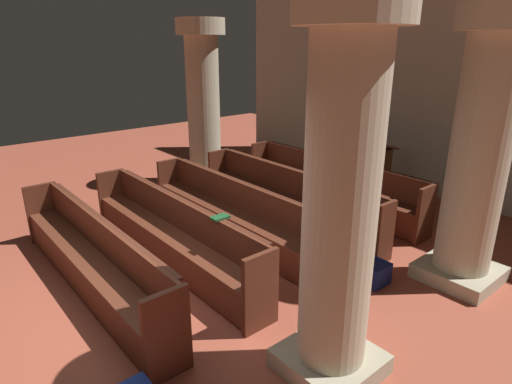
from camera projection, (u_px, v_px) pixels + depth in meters
ground_plane at (131, 313)px, 4.65m from camera, size 19.20×19.20×0.00m
back_wall at (442, 72)px, 7.61m from camera, size 10.00×0.16×4.50m
pew_row_0 at (330, 182)px, 7.48m from camera, size 3.68×0.47×0.85m
pew_row_1 at (286, 195)px, 6.84m from camera, size 3.68×0.46×0.85m
pew_row_2 at (234, 211)px, 6.21m from camera, size 3.68×0.46×0.85m
pew_row_3 at (171, 230)px, 5.58m from camera, size 3.68×0.47×0.85m
pew_row_4 at (91, 255)px, 4.94m from camera, size 3.68×0.46×0.85m
pillar_aisle_side at (481, 148)px, 4.78m from camera, size 0.92×0.92×3.18m
pillar_far_side at (203, 101)px, 8.44m from camera, size 0.92×0.92×3.18m
pillar_aisle_rear at (341, 195)px, 3.31m from camera, size 0.85×0.85×3.18m
lectern at (379, 175)px, 7.88m from camera, size 0.48×0.45×1.08m
hymn_book at (220, 217)px, 4.94m from camera, size 0.13×0.21×0.03m
kneeler_box_navy at (371, 272)px, 5.23m from camera, size 0.38×0.32×0.27m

